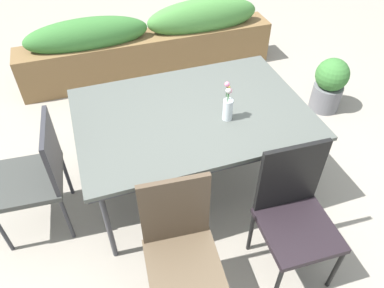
{
  "coord_description": "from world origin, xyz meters",
  "views": [
    {
      "loc": [
        -0.7,
        -1.93,
        2.35
      ],
      "look_at": [
        -0.04,
        0.02,
        0.43
      ],
      "focal_mm": 34.25,
      "sensor_mm": 36.0,
      "label": 1
    }
  ],
  "objects": [
    {
      "name": "potted_plant",
      "position": [
        1.6,
        0.57,
        0.29
      ],
      "size": [
        0.33,
        0.33,
        0.56
      ],
      "color": "slate",
      "rests_on": "ground"
    },
    {
      "name": "chair_end_left",
      "position": [
        -1.16,
        0.02,
        0.51
      ],
      "size": [
        0.5,
        0.5,
        0.89
      ],
      "rotation": [
        0.0,
        0.0,
        1.5
      ],
      "color": "#383A37",
      "rests_on": "ground"
    },
    {
      "name": "chair_near_left",
      "position": [
        -0.41,
        -0.84,
        0.52
      ],
      "size": [
        0.45,
        0.45,
        0.95
      ],
      "rotation": [
        0.0,
        0.0,
        3.06
      ],
      "color": "brown",
      "rests_on": "ground"
    },
    {
      "name": "chair_near_right",
      "position": [
        0.33,
        -0.84,
        0.52
      ],
      "size": [
        0.46,
        0.46,
        0.95
      ],
      "rotation": [
        0.0,
        0.0,
        3.1
      ],
      "color": "black",
      "rests_on": "ground"
    },
    {
      "name": "dining_table",
      "position": [
        -0.04,
        0.02,
        0.71
      ],
      "size": [
        1.64,
        1.13,
        0.75
      ],
      "color": "#4C514C",
      "rests_on": "ground"
    },
    {
      "name": "ground_plane",
      "position": [
        0.0,
        0.0,
        0.0
      ],
      "size": [
        12.0,
        12.0,
        0.0
      ],
      "primitive_type": "plane",
      "color": "gray"
    },
    {
      "name": "planter_box",
      "position": [
        0.06,
        1.8,
        0.38
      ],
      "size": [
        2.86,
        0.37,
        0.81
      ],
      "color": "brown",
      "rests_on": "ground"
    },
    {
      "name": "flower_vase",
      "position": [
        0.16,
        -0.13,
        0.86
      ],
      "size": [
        0.07,
        0.07,
        0.3
      ],
      "color": "silver",
      "rests_on": "dining_table"
    }
  ]
}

